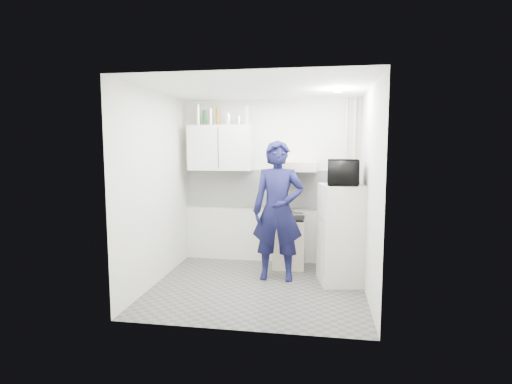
# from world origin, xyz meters

# --- Properties ---
(floor) EXTENTS (2.80, 2.80, 0.00)m
(floor) POSITION_xyz_m (0.00, 0.00, 0.00)
(floor) COLOR #535353
(floor) RESTS_ON ground
(ceiling) EXTENTS (2.80, 2.80, 0.00)m
(ceiling) POSITION_xyz_m (0.00, 0.00, 2.60)
(ceiling) COLOR white
(ceiling) RESTS_ON wall_back
(wall_back) EXTENTS (2.80, 0.00, 2.80)m
(wall_back) POSITION_xyz_m (0.00, 1.25, 1.30)
(wall_back) COLOR beige
(wall_back) RESTS_ON floor
(wall_left) EXTENTS (0.00, 2.60, 2.60)m
(wall_left) POSITION_xyz_m (-1.40, 0.00, 1.30)
(wall_left) COLOR beige
(wall_left) RESTS_ON floor
(wall_right) EXTENTS (0.00, 2.60, 2.60)m
(wall_right) POSITION_xyz_m (1.40, 0.00, 1.30)
(wall_right) COLOR beige
(wall_right) RESTS_ON floor
(person) EXTENTS (0.72, 0.47, 1.95)m
(person) POSITION_xyz_m (0.22, 0.42, 0.98)
(person) COLOR #101135
(person) RESTS_ON floor
(stove) EXTENTS (0.47, 0.47, 0.75)m
(stove) POSITION_xyz_m (0.34, 1.00, 0.38)
(stove) COLOR beige
(stove) RESTS_ON floor
(fridge) EXTENTS (0.67, 0.67, 1.36)m
(fridge) POSITION_xyz_m (1.10, 0.39, 0.68)
(fridge) COLOR silver
(fridge) RESTS_ON floor
(stove_top) EXTENTS (0.45, 0.45, 0.03)m
(stove_top) POSITION_xyz_m (0.34, 1.00, 0.77)
(stove_top) COLOR black
(stove_top) RESTS_ON stove
(saucepan) EXTENTS (0.19, 0.19, 0.10)m
(saucepan) POSITION_xyz_m (0.33, 0.95, 0.83)
(saucepan) COLOR silver
(saucepan) RESTS_ON stove_top
(microwave) EXTENTS (0.61, 0.41, 0.33)m
(microwave) POSITION_xyz_m (1.10, 0.39, 1.53)
(microwave) COLOR black
(microwave) RESTS_ON fridge
(bottle_a) EXTENTS (0.08, 0.08, 0.33)m
(bottle_a) POSITION_xyz_m (-1.12, 1.07, 2.36)
(bottle_a) COLOR silver
(bottle_a) RESTS_ON upper_cabinet
(bottle_b) EXTENTS (0.06, 0.06, 0.24)m
(bottle_b) POSITION_xyz_m (-1.01, 1.07, 2.32)
(bottle_b) COLOR #144C1E
(bottle_b) RESTS_ON upper_cabinet
(bottle_c) EXTENTS (0.06, 0.06, 0.25)m
(bottle_c) POSITION_xyz_m (-0.91, 1.07, 2.33)
(bottle_c) COLOR silver
(bottle_c) RESTS_ON upper_cabinet
(bottle_d) EXTENTS (0.06, 0.06, 0.27)m
(bottle_d) POSITION_xyz_m (-0.80, 1.07, 2.33)
(bottle_d) COLOR brown
(bottle_d) RESTS_ON upper_cabinet
(canister_a) EXTENTS (0.08, 0.08, 0.19)m
(canister_a) POSITION_xyz_m (-0.63, 1.07, 2.29)
(canister_a) COLOR #B2B7BC
(canister_a) RESTS_ON upper_cabinet
(canister_b) EXTENTS (0.07, 0.07, 0.14)m
(canister_b) POSITION_xyz_m (-0.47, 1.07, 2.27)
(canister_b) COLOR silver
(canister_b) RESTS_ON upper_cabinet
(bottle_e) EXTENTS (0.08, 0.08, 0.30)m
(bottle_e) POSITION_xyz_m (-0.34, 1.07, 2.35)
(bottle_e) COLOR #B2B7BC
(bottle_e) RESTS_ON upper_cabinet
(upper_cabinet) EXTENTS (1.00, 0.35, 0.70)m
(upper_cabinet) POSITION_xyz_m (-0.75, 1.07, 1.85)
(upper_cabinet) COLOR silver
(upper_cabinet) RESTS_ON wall_back
(range_hood) EXTENTS (0.60, 0.50, 0.14)m
(range_hood) POSITION_xyz_m (0.45, 1.00, 1.57)
(range_hood) COLOR beige
(range_hood) RESTS_ON wall_back
(backsplash) EXTENTS (2.74, 0.03, 0.60)m
(backsplash) POSITION_xyz_m (0.00, 1.24, 1.20)
(backsplash) COLOR white
(backsplash) RESTS_ON wall_back
(pipe_a) EXTENTS (0.05, 0.05, 2.60)m
(pipe_a) POSITION_xyz_m (1.30, 1.17, 1.30)
(pipe_a) COLOR beige
(pipe_a) RESTS_ON floor
(pipe_b) EXTENTS (0.04, 0.04, 2.60)m
(pipe_b) POSITION_xyz_m (1.18, 1.17, 1.30)
(pipe_b) COLOR beige
(pipe_b) RESTS_ON floor
(ceiling_spot_fixture) EXTENTS (0.10, 0.10, 0.02)m
(ceiling_spot_fixture) POSITION_xyz_m (1.00, 0.20, 2.57)
(ceiling_spot_fixture) COLOR white
(ceiling_spot_fixture) RESTS_ON ceiling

